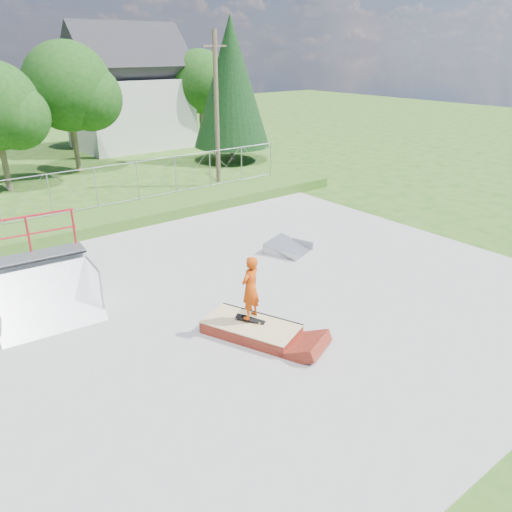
{
  "coord_description": "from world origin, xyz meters",
  "views": [
    {
      "loc": [
        -7.63,
        -10.79,
        7.07
      ],
      "look_at": [
        1.18,
        0.51,
        1.1
      ],
      "focal_mm": 35.0,
      "sensor_mm": 36.0,
      "label": 1
    }
  ],
  "objects": [
    {
      "name": "tree_right_far",
      "position": [
        14.27,
        23.82,
        4.54
      ],
      "size": [
        5.1,
        4.8,
        7.12
      ],
      "color": "brown",
      "rests_on": "ground"
    },
    {
      "name": "grind_box",
      "position": [
        -0.69,
        -1.68,
        0.19
      ],
      "size": [
        2.1,
        2.78,
        0.37
      ],
      "rotation": [
        0.0,
        0.0,
        0.4
      ],
      "color": "maroon",
      "rests_on": "concrete_pad"
    },
    {
      "name": "utility_pole",
      "position": [
        7.5,
        12.0,
        4.0
      ],
      "size": [
        0.24,
        0.24,
        8.0
      ],
      "primitive_type": "cylinder",
      "color": "brown",
      "rests_on": "ground"
    },
    {
      "name": "ground",
      "position": [
        0.0,
        0.0,
        0.0
      ],
      "size": [
        120.0,
        120.0,
        0.0
      ],
      "primitive_type": "plane",
      "color": "#255117",
      "rests_on": "ground"
    },
    {
      "name": "tree_left_near",
      "position": [
        -1.75,
        17.83,
        4.24
      ],
      "size": [
        4.76,
        4.48,
        6.65
      ],
      "color": "brown",
      "rests_on": "ground"
    },
    {
      "name": "tree_back_mid",
      "position": [
        5.21,
        27.86,
        3.63
      ],
      "size": [
        4.08,
        3.84,
        5.7
      ],
      "color": "brown",
      "rests_on": "ground"
    },
    {
      "name": "chain_link_fence",
      "position": [
        0.0,
        10.5,
        1.4
      ],
      "size": [
        20.0,
        0.06,
        1.8
      ],
      "primitive_type": null,
      "color": "#94979C",
      "rests_on": "grass_berm"
    },
    {
      "name": "skater",
      "position": [
        -0.63,
        -1.57,
        1.28
      ],
      "size": [
        0.72,
        0.58,
        1.73
      ],
      "primitive_type": "imported",
      "rotation": [
        0.0,
        0.0,
        3.44
      ],
      "color": "#CE440A",
      "rests_on": "grind_box"
    },
    {
      "name": "grass_berm",
      "position": [
        0.0,
        9.5,
        0.25
      ],
      "size": [
        24.0,
        3.0,
        0.5
      ],
      "primitive_type": "cube",
      "color": "#255117",
      "rests_on": "ground"
    },
    {
      "name": "concrete_pad",
      "position": [
        0.0,
        0.0,
        0.02
      ],
      "size": [
        20.0,
        16.0,
        0.04
      ],
      "primitive_type": "cube",
      "color": "#9C9C99",
      "rests_on": "ground"
    },
    {
      "name": "tree_center",
      "position": [
        2.78,
        19.81,
        4.85
      ],
      "size": [
        5.44,
        5.12,
        7.6
      ],
      "color": "brown",
      "rests_on": "ground"
    },
    {
      "name": "flat_bank_ramp",
      "position": [
        3.98,
        2.1,
        0.21
      ],
      "size": [
        1.8,
        1.86,
        0.42
      ],
      "primitive_type": null,
      "rotation": [
        0.0,
        0.0,
        0.36
      ],
      "color": "#9FA2A6",
      "rests_on": "concrete_pad"
    },
    {
      "name": "gable_house",
      "position": [
        9.0,
        26.0,
        3.84
      ],
      "size": [
        8.4,
        6.08,
        8.94
      ],
      "color": "silver",
      "rests_on": "ground"
    },
    {
      "name": "conifer_tree",
      "position": [
        12.0,
        17.0,
        5.05
      ],
      "size": [
        5.04,
        5.04,
        9.1
      ],
      "color": "brown",
      "rests_on": "ground"
    },
    {
      "name": "quarter_pipe",
      "position": [
        -4.64,
        2.59,
        1.37
      ],
      "size": [
        2.92,
        2.54,
        2.74
      ],
      "primitive_type": null,
      "rotation": [
        0.0,
        0.0,
        -0.08
      ],
      "color": "#9FA2A6",
      "rests_on": "concrete_pad"
    },
    {
      "name": "skateboard",
      "position": [
        -0.63,
        -1.57,
        0.42
      ],
      "size": [
        0.64,
        0.78,
        0.13
      ],
      "primitive_type": "cube",
      "rotation": [
        0.14,
        0.0,
        0.61
      ],
      "color": "black",
      "rests_on": "grind_box"
    }
  ]
}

